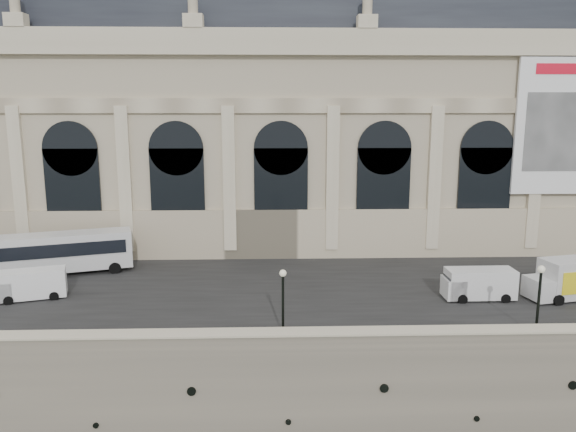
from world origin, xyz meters
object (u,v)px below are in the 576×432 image
(lamp_left, at_px, (283,303))
(lamp_right, at_px, (539,301))
(bus_left, at_px, (57,252))
(van_c, at_px, (476,284))
(van_b, at_px, (27,285))

(lamp_left, bearing_deg, lamp_right, -1.26)
(lamp_left, bearing_deg, bus_left, 144.11)
(van_c, relative_size, lamp_left, 1.21)
(bus_left, bearing_deg, van_b, -89.92)
(bus_left, relative_size, van_b, 2.33)
(bus_left, relative_size, lamp_right, 2.72)
(van_b, bearing_deg, lamp_left, -21.54)
(bus_left, bearing_deg, lamp_right, -21.92)
(van_b, height_order, lamp_left, lamp_left)
(lamp_left, distance_m, lamp_right, 16.79)
(van_b, bearing_deg, van_c, -1.80)
(bus_left, height_order, van_c, bus_left)
(lamp_left, bearing_deg, van_c, 23.82)
(van_b, distance_m, lamp_right, 37.58)
(van_c, xyz_separation_m, lamp_left, (-15.27, -6.74, 1.02))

